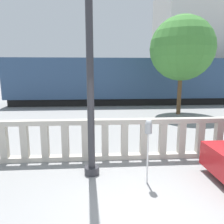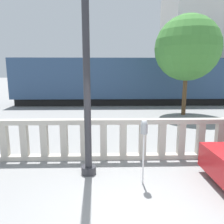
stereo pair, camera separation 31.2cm
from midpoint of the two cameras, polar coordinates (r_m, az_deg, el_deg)
ground_plane at (r=4.49m, az=7.91°, el=-25.21°), size 160.00×160.00×0.00m
balustrade at (r=6.57m, az=4.28°, el=-7.13°), size 17.13×0.24×1.23m
lamppost at (r=5.34m, az=-5.08°, el=18.09°), size 0.42×0.42×5.86m
parking_meter at (r=5.04m, az=10.13°, el=-5.44°), size 0.16×0.16×1.56m
train_near at (r=18.03m, az=13.32°, el=8.04°), size 22.60×2.92×4.14m
train_far at (r=32.63m, az=9.51°, el=9.03°), size 26.91×2.88×3.86m
building_block at (r=26.54m, az=23.55°, el=18.64°), size 8.13×6.69×13.31m
tree_left at (r=13.80m, az=19.71°, el=15.40°), size 3.73×3.73×5.76m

